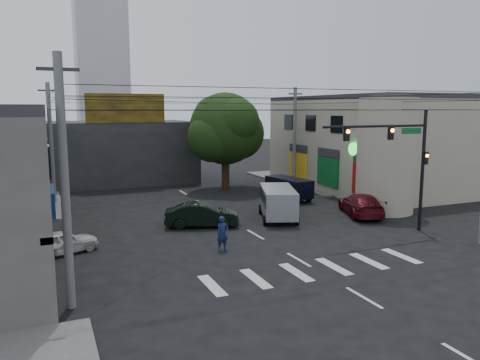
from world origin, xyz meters
TOP-DOWN VIEW (x-y plane):
  - ground at (0.00, 0.00)m, footprint 160.00×160.00m
  - sidewalk_far_right at (18.00, 18.00)m, footprint 16.00×16.00m
  - building_right at (18.00, 13.00)m, footprint 14.00×18.00m
  - corner_column at (11.00, 4.00)m, footprint 4.00×4.00m
  - building_far at (-4.00, 26.00)m, footprint 14.00×10.00m
  - billboard at (-4.00, 21.10)m, footprint 7.00×0.30m
  - tower_distant at (0.00, 70.00)m, footprint 9.00×9.00m
  - street_tree at (4.00, 17.00)m, footprint 6.40×6.40m
  - traffic_gantry at (7.82, -1.00)m, footprint 7.10×0.35m
  - utility_pole_near_left at (-10.50, -4.50)m, footprint 0.32×0.32m
  - utility_pole_far_left at (-10.50, 16.00)m, footprint 0.32×0.32m
  - utility_pole_far_right at (10.50, 16.00)m, footprint 0.32×0.32m
  - dark_sedan at (-2.28, 4.95)m, footprint 4.30×5.48m
  - white_compact at (-10.50, 2.53)m, footprint 3.78×4.50m
  - maroon_sedan at (8.77, 3.68)m, footprint 5.57×6.60m
  - silver_minivan at (3.02, 4.93)m, footprint 6.17×5.22m
  - navy_van at (6.94, 10.54)m, footprint 4.82×2.77m
  - traffic_officer at (-2.87, -0.19)m, footprint 0.80×0.64m

SIDE VIEW (x-z plane):
  - ground at x=0.00m, z-range 0.00..0.00m
  - sidewalk_far_right at x=18.00m, z-range 0.00..0.15m
  - white_compact at x=-10.50m, z-range 0.00..1.21m
  - dark_sedan at x=-2.28m, z-range 0.00..1.49m
  - maroon_sedan at x=8.77m, z-range 0.00..1.51m
  - navy_van at x=6.94m, z-range 0.00..1.76m
  - traffic_officer at x=-2.87m, z-range 0.00..1.82m
  - silver_minivan at x=3.02m, z-range 0.00..2.08m
  - building_far at x=-4.00m, z-range 0.00..6.00m
  - building_right at x=18.00m, z-range 0.00..8.00m
  - corner_column at x=11.00m, z-range 0.00..8.00m
  - utility_pole_near_left at x=-10.50m, z-range 0.00..9.20m
  - utility_pole_far_left at x=-10.50m, z-range 0.00..9.20m
  - utility_pole_far_right at x=10.50m, z-range 0.00..9.20m
  - traffic_gantry at x=7.82m, z-range 1.23..8.43m
  - street_tree at x=4.00m, z-range 1.12..9.82m
  - billboard at x=-4.00m, z-range 6.00..8.60m
  - tower_distant at x=0.00m, z-range 0.00..44.00m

